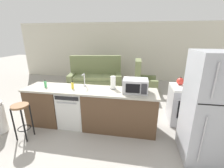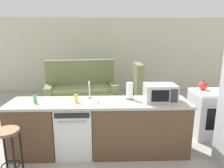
{
  "view_description": "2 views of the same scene",
  "coord_description": "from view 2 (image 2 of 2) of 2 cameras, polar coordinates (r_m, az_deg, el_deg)",
  "views": [
    {
      "loc": [
        1.17,
        -2.94,
        2.01
      ],
      "look_at": [
        0.56,
        0.57,
        0.86
      ],
      "focal_mm": 24.0,
      "sensor_mm": 36.0,
      "label": 1
    },
    {
      "loc": [
        0.26,
        -3.09,
        1.91
      ],
      "look_at": [
        0.38,
        0.78,
        1.01
      ],
      "focal_mm": 32.0,
      "sensor_mm": 36.0,
      "label": 2
    }
  ],
  "objects": [
    {
      "name": "soap_bottle",
      "position": [
        3.24,
        -10.23,
        -3.94
      ],
      "size": [
        0.06,
        0.06,
        0.18
      ],
      "color": "yellow",
      "rests_on": "kitchen_counter"
    },
    {
      "name": "kitchen_counter",
      "position": [
        3.44,
        -2.03,
        -12.64
      ],
      "size": [
        2.94,
        0.66,
        0.9
      ],
      "color": "brown",
      "rests_on": "ground_plane"
    },
    {
      "name": "armchair",
      "position": [
        5.89,
        9.22,
        -2.43
      ],
      "size": [
        0.81,
        0.86,
        1.2
      ],
      "color": "#667047",
      "rests_on": "ground_plane"
    },
    {
      "name": "dishwasher",
      "position": [
        3.47,
        -10.34,
        -12.55
      ],
      "size": [
        0.58,
        0.61,
        0.84
      ],
      "color": "silver",
      "rests_on": "ground_plane"
    },
    {
      "name": "stove_range",
      "position": [
        4.45,
        26.57,
        -7.5
      ],
      "size": [
        0.76,
        0.68,
        0.9
      ],
      "color": "#B7B7BC",
      "rests_on": "ground_plane"
    },
    {
      "name": "paper_towel_roll",
      "position": [
        3.36,
        5.04,
        -2.01
      ],
      "size": [
        0.14,
        0.14,
        0.28
      ],
      "color": "#4C4C51",
      "rests_on": "kitchen_counter"
    },
    {
      "name": "couch",
      "position": [
        5.95,
        -8.74,
        -1.82
      ],
      "size": [
        2.12,
        1.23,
        1.27
      ],
      "color": "#667047",
      "rests_on": "ground_plane"
    },
    {
      "name": "sink_faucet",
      "position": [
        3.4,
        -6.47,
        -1.98
      ],
      "size": [
        0.07,
        0.18,
        0.3
      ],
      "color": "silver",
      "rests_on": "kitchen_counter"
    },
    {
      "name": "wall_back",
      "position": [
        7.32,
        -1.55,
        8.33
      ],
      "size": [
        10.0,
        0.06,
        2.6
      ],
      "color": "beige",
      "rests_on": "ground_plane"
    },
    {
      "name": "ground_plane",
      "position": [
        3.65,
        -5.95,
        -18.59
      ],
      "size": [
        24.0,
        24.0,
        0.0
      ],
      "primitive_type": "plane",
      "color": "gray"
    },
    {
      "name": "bar_stool",
      "position": [
        3.08,
        -27.57,
        -15.03
      ],
      "size": [
        0.32,
        0.32,
        0.74
      ],
      "color": "brown",
      "rests_on": "ground_plane"
    },
    {
      "name": "dish_soap_bottle",
      "position": [
        3.39,
        -21.12,
        -3.88
      ],
      "size": [
        0.06,
        0.06,
        0.18
      ],
      "color": "#4CB266",
      "rests_on": "kitchen_counter"
    },
    {
      "name": "microwave",
      "position": [
        3.33,
        13.58,
        -2.44
      ],
      "size": [
        0.5,
        0.37,
        0.28
      ],
      "color": "#B7B7BC",
      "rests_on": "kitchen_counter"
    },
    {
      "name": "kettle",
      "position": [
        4.34,
        24.56,
        -0.42
      ],
      "size": [
        0.21,
        0.17,
        0.19
      ],
      "color": "red",
      "rests_on": "stove_range"
    }
  ]
}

